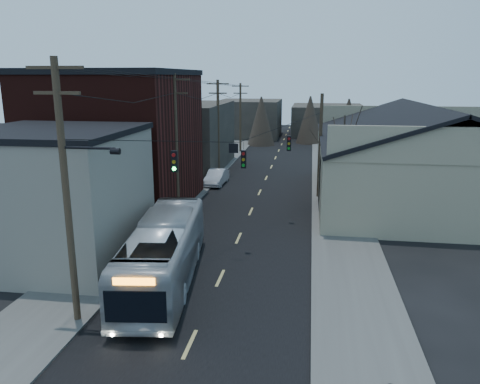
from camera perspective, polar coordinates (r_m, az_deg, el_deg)
The scene contains 14 objects.
ground at distance 16.96m, azimuth -7.96°, elevation -21.46°, with size 160.00×160.00×0.00m, color black.
road_surface at distance 44.49m, azimuth 2.97°, elevation 1.18°, with size 9.00×110.00×0.02m, color black.
sidewalk_left at distance 45.56m, azimuth -5.20°, elevation 1.51°, with size 4.00×110.00×0.12m, color #474744.
sidewalk_right at distance 44.34m, azimuth 11.36°, elevation 0.94°, with size 4.00×110.00×0.12m, color #474744.
building_clapboard at distance 26.59m, azimuth -21.49°, elevation -0.76°, with size 8.00×8.00×7.00m, color gray.
building_brick at distance 36.43m, azimuth -14.51°, elevation 5.91°, with size 10.00×12.00×10.00m, color black.
building_left_far at distance 51.46m, azimuth -6.96°, elevation 6.77°, with size 9.00×14.00×7.00m, color #2E2925.
warehouse at distance 39.84m, azimuth 21.23°, elevation 2.69°, with size 16.16×20.60×7.73m.
building_far_left at distance 79.16m, azimuth 1.18°, elevation 8.96°, with size 10.00×12.00×6.00m, color #2E2925.
building_far_right at distance 83.57m, azimuth 10.61°, elevation 8.65°, with size 12.00×14.00×5.00m, color #2E2925.
bare_tree at distance 33.85m, azimuth 12.36°, elevation 3.04°, with size 0.40×0.40×7.20m, color black.
utility_lines at distance 38.36m, azimuth -2.48°, elevation 6.64°, with size 11.24×45.28×10.50m.
bus at distance 22.92m, azimuth -9.27°, elevation -7.27°, with size 2.65×11.32×3.15m, color #9DA3A8.
parked_car at distance 43.46m, azimuth -2.88°, elevation 1.82°, with size 1.50×4.31×1.42m, color #B0B2B9.
Camera 1 is at (4.21, -13.21, 9.77)m, focal length 35.00 mm.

